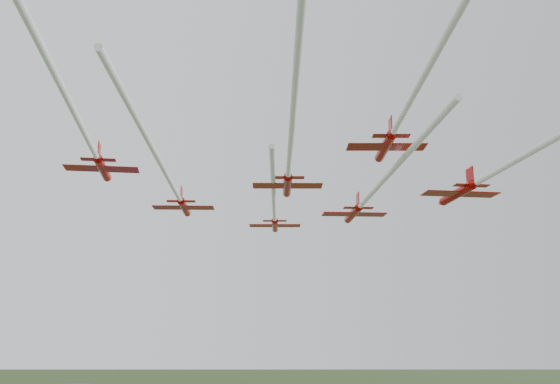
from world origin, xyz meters
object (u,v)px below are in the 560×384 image
object	(u,v)px
jet_row2_left	(172,184)
jet_row4_right	(431,63)
jet_lead	(274,212)
jet_row2_right	(369,197)
jet_row3_left	(89,142)
jet_row3_right	(534,150)
jet_row3_mid	(290,156)

from	to	relation	value
jet_row2_left	jet_row4_right	xyz separation A→B (m)	(11.23, -38.32, 0.48)
jet_lead	jet_row2_right	bearing A→B (deg)	-43.56
jet_row3_left	jet_row3_right	distance (m)	43.45
jet_row3_mid	jet_row4_right	bearing A→B (deg)	-64.74
jet_row3_left	jet_row3_right	xyz separation A→B (m)	(39.79, -17.37, -1.73)
jet_row3_right	jet_row3_left	bearing A→B (deg)	168.79
jet_row3_mid	jet_row2_left	bearing A→B (deg)	138.41
jet_row2_right	jet_row3_right	bearing A→B (deg)	-60.63
jet_row2_right	jet_row3_mid	xyz separation A→B (m)	(-15.18, -11.84, 0.36)
jet_row2_right	jet_row3_left	bearing A→B (deg)	-154.52
jet_row3_left	jet_row4_right	bearing A→B (deg)	-40.86
jet_row2_right	jet_row3_mid	bearing A→B (deg)	-125.95
jet_lead	jet_row3_right	bearing A→B (deg)	-51.36
jet_row3_right	jet_row4_right	world-z (taller)	jet_row4_right
jet_lead	jet_row4_right	bearing A→B (deg)	-76.57
jet_row3_right	jet_row2_left	bearing A→B (deg)	149.52
jet_row2_right	jet_row4_right	distance (m)	36.29
jet_row2_left	jet_row4_right	size ratio (longest dim) A/B	0.83
jet_lead	jet_row4_right	distance (m)	49.04
jet_row3_mid	jet_row3_right	xyz separation A→B (m)	(20.62, -11.21, -0.49)
jet_lead	jet_row3_left	bearing A→B (deg)	-122.80
jet_lead	jet_row2_left	world-z (taller)	jet_row2_left
jet_lead	jet_row2_right	distance (m)	16.59
jet_row2_right	jet_row3_mid	world-z (taller)	jet_row3_mid
jet_row4_right	jet_row2_left	bearing A→B (deg)	126.08
jet_row3_right	jet_row4_right	size ratio (longest dim) A/B	1.05
jet_row3_mid	jet_row3_right	world-z (taller)	jet_row3_mid
jet_lead	jet_row2_left	size ratio (longest dim) A/B	0.85
jet_lead	jet_row3_mid	distance (m)	27.79
jet_row2_left	jet_row3_right	bearing A→B (deg)	-25.02
jet_lead	jet_row3_mid	world-z (taller)	jet_lead
jet_row3_left	jet_row3_mid	world-z (taller)	jet_row3_left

